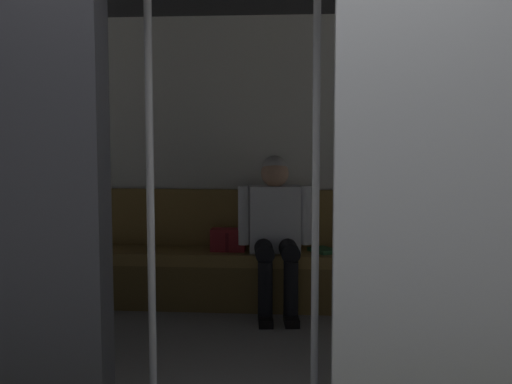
% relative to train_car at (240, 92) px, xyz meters
% --- Properties ---
extents(train_car, '(6.40, 2.87, 2.36)m').
position_rel_train_car_xyz_m(train_car, '(0.00, 0.00, 0.00)').
color(train_car, silver).
rests_on(train_car, ground_plane).
extents(bench_seat, '(2.99, 0.44, 0.43)m').
position_rel_train_car_xyz_m(bench_seat, '(-0.05, -1.11, -1.23)').
color(bench_seat, olive).
rests_on(bench_seat, ground_plane).
extents(person_seated, '(0.55, 0.70, 1.16)m').
position_rel_train_car_xyz_m(person_seated, '(-0.15, -1.06, -0.90)').
color(person_seated, silver).
rests_on(person_seated, ground_plane).
extents(handbag, '(0.26, 0.15, 0.17)m').
position_rel_train_car_xyz_m(handbag, '(0.22, -1.14, -1.04)').
color(handbag, maroon).
rests_on(handbag, bench_seat).
extents(book, '(0.25, 0.27, 0.03)m').
position_rel_train_car_xyz_m(book, '(-0.50, -1.14, -1.11)').
color(book, '#33723F').
rests_on(book, bench_seat).
extents(grab_pole_door, '(0.04, 0.04, 2.22)m').
position_rel_train_car_xyz_m(grab_pole_door, '(0.33, 0.79, -0.45)').
color(grab_pole_door, silver).
rests_on(grab_pole_door, ground_plane).
extents(grab_pole_far, '(0.04, 0.04, 2.22)m').
position_rel_train_car_xyz_m(grab_pole_far, '(-0.43, 0.66, -0.45)').
color(grab_pole_far, silver).
rests_on(grab_pole_far, ground_plane).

